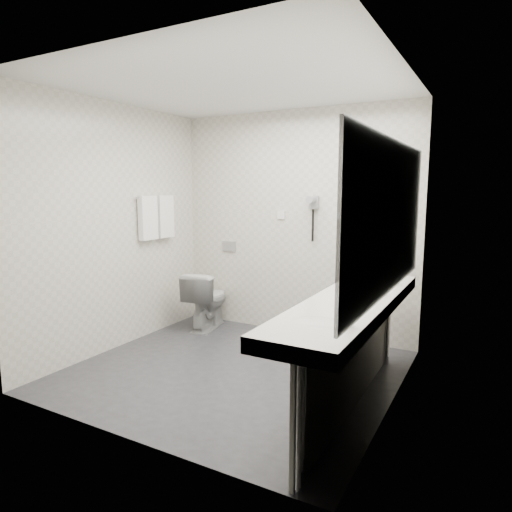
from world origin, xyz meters
The scene contains 31 objects.
floor centered at (0.00, 0.00, 0.00)m, with size 2.80×2.80×0.00m, color #2E2D33.
ceiling centered at (0.00, 0.00, 2.50)m, with size 2.80×2.80×0.00m, color silver.
wall_back centered at (0.00, 1.30, 1.25)m, with size 2.80×2.80×0.00m, color beige.
wall_front centered at (0.00, -1.30, 1.25)m, with size 2.80×2.80×0.00m, color beige.
wall_left centered at (-1.40, 0.00, 1.25)m, with size 2.60×2.60×0.00m, color beige.
wall_right centered at (1.40, 0.00, 1.25)m, with size 2.60×2.60×0.00m, color beige.
vanity_counter centered at (1.12, -0.20, 0.80)m, with size 0.55×2.20×0.10m, color silver.
vanity_panel centered at (1.15, -0.20, 0.38)m, with size 0.03×2.15×0.75m, color gray.
vanity_post_near centered at (1.18, -1.24, 0.38)m, with size 0.06×0.06×0.75m, color silver.
vanity_post_far centered at (1.18, 0.84, 0.38)m, with size 0.06×0.06×0.75m, color silver.
mirror centered at (1.39, -0.20, 1.45)m, with size 0.02×2.20×1.05m, color #B2BCC6.
basin_near centered at (1.12, -0.85, 0.83)m, with size 0.40×0.31×0.05m, color white.
basin_far centered at (1.12, 0.45, 0.83)m, with size 0.40×0.31×0.05m, color white.
faucet_near centered at (1.32, -0.85, 0.92)m, with size 0.04×0.04×0.15m, color silver.
faucet_far centered at (1.32, 0.45, 0.92)m, with size 0.04×0.04×0.15m, color silver.
soap_bottle_a centered at (1.15, -0.06, 0.90)m, with size 0.05×0.05×0.10m, color beige.
soap_bottle_c centered at (1.17, -0.34, 0.91)m, with size 0.04×0.04×0.12m, color beige.
glass_left centered at (1.30, 0.03, 0.90)m, with size 0.06×0.06×0.11m, color silver.
glass_right centered at (1.23, 0.07, 0.91)m, with size 0.07×0.07×0.12m, color silver.
toilet centered at (-0.95, 0.94, 0.34)m, with size 0.38×0.68×0.69m, color white.
flush_plate centered at (-0.85, 1.29, 0.95)m, with size 0.18×0.02×0.12m, color #B2B5BA.
pedal_bin centered at (0.04, 0.56, 0.12)m, with size 0.17×0.17×0.24m, color #B2B5BA.
bin_lid centered at (0.04, 0.56, 0.25)m, with size 0.17×0.17×0.01m, color #B2B5BA.
towel_rail centered at (-1.35, 0.55, 1.55)m, with size 0.02×0.02×0.62m, color silver.
towel_near centered at (-1.34, 0.41, 1.33)m, with size 0.07×0.24×0.48m, color white.
towel_far centered at (-1.34, 0.69, 1.33)m, with size 0.07×0.24×0.48m, color white.
dryer_cradle centered at (0.25, 1.27, 1.50)m, with size 0.10×0.04×0.14m, color gray.
dryer_barrel centered at (0.25, 1.20, 1.53)m, with size 0.08×0.08×0.14m, color gray.
dryer_cord centered at (0.25, 1.26, 1.25)m, with size 0.02×0.02×0.35m, color black.
switch_plate_a centered at (-0.15, 1.29, 1.35)m, with size 0.09×0.02×0.09m, color white.
switch_plate_b centered at (0.55, 1.29, 1.35)m, with size 0.09×0.02×0.09m, color white.
Camera 1 is at (2.04, -3.30, 1.64)m, focal length 31.31 mm.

